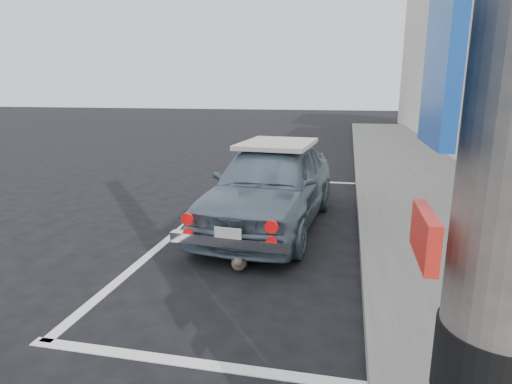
# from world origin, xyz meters

# --- Properties ---
(ground) EXTENTS (80.00, 80.00, 0.00)m
(ground) POSITION_xyz_m (0.00, 0.00, 0.00)
(ground) COLOR black
(ground) RESTS_ON ground
(sidewalk) EXTENTS (2.80, 40.00, 0.15)m
(sidewalk) POSITION_xyz_m (3.20, 2.00, 0.07)
(sidewalk) COLOR #62625E
(sidewalk) RESTS_ON ground
(building_far) EXTENTS (3.50, 10.00, 8.00)m
(building_far) POSITION_xyz_m (6.35, 20.00, 4.00)
(building_far) COLOR beige
(building_far) RESTS_ON ground
(pline_rear) EXTENTS (3.00, 0.12, 0.01)m
(pline_rear) POSITION_xyz_m (0.50, -0.50, 0.00)
(pline_rear) COLOR silver
(pline_rear) RESTS_ON ground
(pline_front) EXTENTS (3.00, 0.12, 0.01)m
(pline_front) POSITION_xyz_m (0.50, 6.50, 0.00)
(pline_front) COLOR silver
(pline_front) RESTS_ON ground
(pline_side) EXTENTS (0.12, 7.00, 0.01)m
(pline_side) POSITION_xyz_m (-0.90, 3.00, 0.00)
(pline_side) COLOR silver
(pline_side) RESTS_ON ground
(retro_coupe) EXTENTS (1.88, 4.01, 1.33)m
(retro_coupe) POSITION_xyz_m (0.43, 3.14, 0.67)
(retro_coupe) COLOR slate
(retro_coupe) RESTS_ON ground
(cat) EXTENTS (0.23, 0.42, 0.23)m
(cat) POSITION_xyz_m (0.37, 1.32, 0.10)
(cat) COLOR #716456
(cat) RESTS_ON ground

